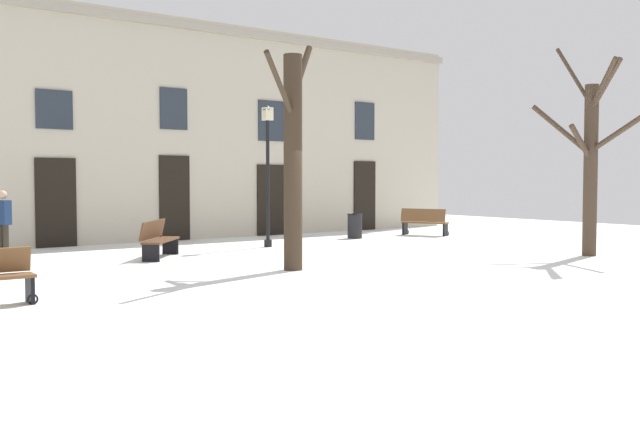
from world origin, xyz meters
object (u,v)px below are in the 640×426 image
Objects in this scene: tree_near_facade at (590,157)px; bench_facing_shops at (158,239)px; person_near_bench at (3,220)px; streetlamp at (268,161)px; tree_foreground at (293,152)px; litter_bin at (355,226)px; bench_near_center_tree at (424,222)px.

tree_near_facade is 3.15× the size of bench_facing_shops.
person_near_bench is (-2.95, 2.56, 0.44)m from bench_facing_shops.
tree_near_facade reaches higher than streetlamp.
tree_foreground is at bearing 6.37° from person_near_bench.
tree_near_facade is 1.32× the size of streetlamp.
tree_foreground reaches higher than streetlamp.
tree_near_facade is 10.79m from bench_facing_shops.
tree_foreground is 6.11× the size of litter_bin.
tree_foreground reaches higher than litter_bin.
tree_near_facade is at bearing -52.43° from streetlamp.
tree_near_facade is 8.47m from streetlamp.
tree_foreground is at bearing -120.01° from bench_facing_shops.
tree_foreground reaches higher than bench_near_center_tree.
tree_foreground is at bearing 163.72° from tree_near_facade.
bench_facing_shops is at bearing -168.22° from litter_bin.
tree_foreground is 5.07m from streetlamp.
bench_facing_shops is at bearing 21.14° from person_near_bench.
streetlamp is (-5.17, 6.71, -0.02)m from tree_near_facade.
tree_near_facade is 1.08× the size of tree_foreground.
bench_near_center_tree is at bearing 2.43° from streetlamp.
bench_facing_shops is 1.02× the size of person_near_bench.
bench_near_center_tree is at bearing -10.85° from litter_bin.
tree_near_facade reaches higher than litter_bin.
streetlamp is 2.38× the size of bench_facing_shops.
streetlamp is at bearing 46.80° from person_near_bench.
person_near_bench is at bearing 124.28° from tree_foreground.
bench_facing_shops reaches higher than litter_bin.
tree_foreground is 7.84m from person_near_bench.
bench_facing_shops is at bearing -168.00° from streetlamp.
person_near_bench is at bearing 164.71° from streetlamp.
person_near_bench is (-10.35, 1.02, 0.50)m from litter_bin.
bench_near_center_tree is at bearing 79.94° from tree_near_facade.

